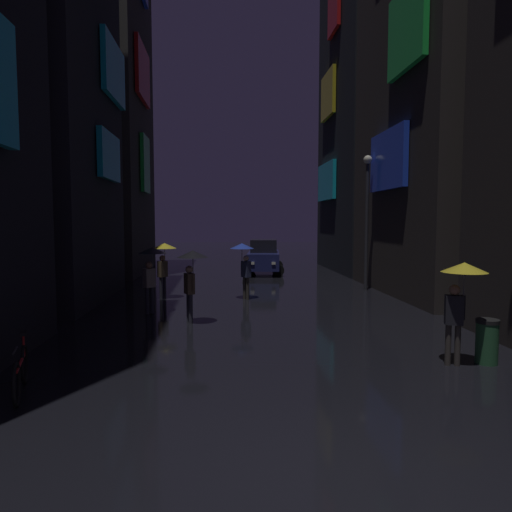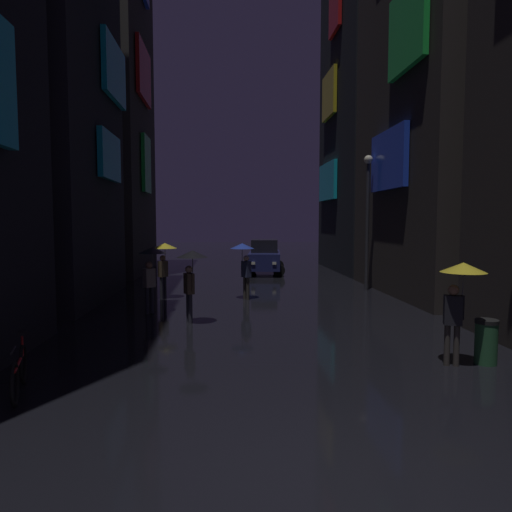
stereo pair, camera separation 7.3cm
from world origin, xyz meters
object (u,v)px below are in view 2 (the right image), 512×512
object	(u,v)px
trash_bin	(486,342)
pedestrian_foreground_right_black	(151,261)
pedestrian_midstreet_left_black	(191,266)
car_distant	(265,257)
pedestrian_foreground_left_yellow	(460,285)
pedestrian_near_crossing_yellow	(164,255)
streetlamp_right_far	(368,207)
pedestrian_midstreet_centre_blue	(243,255)
bicycle_parked_at_storefront	(19,371)

from	to	relation	value
trash_bin	pedestrian_foreground_right_black	bearing A→B (deg)	142.74
pedestrian_midstreet_left_black	car_distant	bearing A→B (deg)	75.34
pedestrian_midstreet_left_black	pedestrian_foreground_right_black	distance (m)	2.14
pedestrian_foreground_left_yellow	car_distant	size ratio (longest dim) A/B	0.49
pedestrian_midstreet_left_black	trash_bin	world-z (taller)	pedestrian_midstreet_left_black
pedestrian_near_crossing_yellow	trash_bin	xyz separation A→B (m)	(7.63, -8.59, -1.20)
pedestrian_near_crossing_yellow	streetlamp_right_far	bearing A→B (deg)	10.07
pedestrian_midstreet_left_black	streetlamp_right_far	size ratio (longest dim) A/B	0.37
pedestrian_foreground_right_black	pedestrian_foreground_left_yellow	world-z (taller)	same
pedestrian_midstreet_left_black	car_distant	size ratio (longest dim) A/B	0.49
trash_bin	pedestrian_near_crossing_yellow	bearing A→B (deg)	131.62
pedestrian_midstreet_centre_blue	car_distant	world-z (taller)	pedestrian_midstreet_centre_blue
pedestrian_foreground_left_yellow	trash_bin	distance (m)	1.36
pedestrian_foreground_right_black	trash_bin	world-z (taller)	pedestrian_foreground_right_black
trash_bin	streetlamp_right_far	bearing A→B (deg)	86.02
pedestrian_midstreet_left_black	streetlamp_right_far	world-z (taller)	streetlamp_right_far
pedestrian_foreground_right_black	pedestrian_near_crossing_yellow	distance (m)	2.73
pedestrian_near_crossing_yellow	car_distant	xyz separation A→B (m)	(4.57, 8.08, -0.74)
bicycle_parked_at_storefront	trash_bin	size ratio (longest dim) A/B	1.90
pedestrian_midstreet_centre_blue	pedestrian_foreground_right_black	bearing A→B (deg)	-142.16
pedestrian_near_crossing_yellow	bicycle_parked_at_storefront	xyz separation A→B (m)	(-1.28, -9.56, -1.28)
pedestrian_foreground_left_yellow	streetlamp_right_far	distance (m)	10.40
bicycle_parked_at_storefront	streetlamp_right_far	bearing A→B (deg)	48.98
pedestrian_midstreet_left_black	pedestrian_midstreet_centre_blue	size ratio (longest dim) A/B	1.00
bicycle_parked_at_storefront	car_distant	bearing A→B (deg)	71.66
bicycle_parked_at_storefront	trash_bin	bearing A→B (deg)	6.27
bicycle_parked_at_storefront	streetlamp_right_far	size ratio (longest dim) A/B	0.31
streetlamp_right_far	trash_bin	distance (m)	10.55
pedestrian_midstreet_left_black	bicycle_parked_at_storefront	size ratio (longest dim) A/B	1.20
pedestrian_foreground_left_yellow	bicycle_parked_at_storefront	size ratio (longest dim) A/B	1.20
car_distant	trash_bin	size ratio (longest dim) A/B	4.61
pedestrian_midstreet_centre_blue	pedestrian_near_crossing_yellow	xyz separation A→B (m)	(-2.99, 0.36, 0.00)
pedestrian_foreground_right_black	streetlamp_right_far	size ratio (longest dim) A/B	0.37
pedestrian_near_crossing_yellow	trash_bin	distance (m)	11.55
pedestrian_near_crossing_yellow	bicycle_parked_at_storefront	bearing A→B (deg)	-97.60
pedestrian_foreground_right_black	car_distant	distance (m)	11.79
pedestrian_foreground_right_black	pedestrian_foreground_left_yellow	bearing A→B (deg)	-40.03
pedestrian_foreground_right_black	pedestrian_foreground_left_yellow	size ratio (longest dim) A/B	1.00
pedestrian_midstreet_left_black	pedestrian_foreground_left_yellow	distance (m)	7.11
pedestrian_near_crossing_yellow	trash_bin	world-z (taller)	pedestrian_near_crossing_yellow
pedestrian_foreground_right_black	pedestrian_near_crossing_yellow	xyz separation A→B (m)	(0.06, 2.73, 0.00)
pedestrian_near_crossing_yellow	car_distant	distance (m)	9.31
car_distant	trash_bin	world-z (taller)	car_distant
pedestrian_midstreet_centre_blue	pedestrian_foreground_left_yellow	bearing A→B (deg)	-64.31
pedestrian_midstreet_centre_blue	pedestrian_foreground_left_yellow	world-z (taller)	same
pedestrian_near_crossing_yellow	pedestrian_foreground_left_yellow	distance (m)	11.12
pedestrian_midstreet_centre_blue	pedestrian_near_crossing_yellow	bearing A→B (deg)	173.21
pedestrian_foreground_right_black	pedestrian_midstreet_left_black	bearing A→B (deg)	-49.81
streetlamp_right_far	pedestrian_foreground_left_yellow	bearing A→B (deg)	-97.54
pedestrian_midstreet_left_black	pedestrian_foreground_left_yellow	size ratio (longest dim) A/B	1.00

